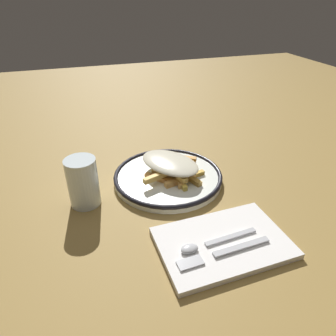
{
  "coord_description": "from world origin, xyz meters",
  "views": [
    {
      "loc": [
        -0.6,
        0.19,
        0.41
      ],
      "look_at": [
        0.0,
        0.0,
        0.03
      ],
      "focal_mm": 32.71,
      "sensor_mm": 36.0,
      "label": 1
    }
  ],
  "objects_px": {
    "fries_heap": "(171,166)",
    "spoon": "(206,244)",
    "water_glass": "(83,182)",
    "plate": "(168,177)",
    "fork": "(224,252)",
    "napkin": "(223,243)"
  },
  "relations": [
    {
      "from": "plate",
      "to": "fork",
      "type": "relative_size",
      "value": 1.49
    },
    {
      "from": "fork",
      "to": "fries_heap",
      "type": "bearing_deg",
      "value": 1.55
    },
    {
      "from": "fries_heap",
      "to": "fork",
      "type": "height_order",
      "value": "fries_heap"
    },
    {
      "from": "spoon",
      "to": "water_glass",
      "type": "xyz_separation_m",
      "value": [
        0.21,
        0.19,
        0.04
      ]
    },
    {
      "from": "fork",
      "to": "napkin",
      "type": "bearing_deg",
      "value": -23.06
    },
    {
      "from": "fries_heap",
      "to": "water_glass",
      "type": "height_order",
      "value": "water_glass"
    },
    {
      "from": "fries_heap",
      "to": "spoon",
      "type": "bearing_deg",
      "value": 176.4
    },
    {
      "from": "water_glass",
      "to": "spoon",
      "type": "bearing_deg",
      "value": -137.65
    },
    {
      "from": "napkin",
      "to": "spoon",
      "type": "relative_size",
      "value": 1.53
    },
    {
      "from": "napkin",
      "to": "spoon",
      "type": "xyz_separation_m",
      "value": [
        -0.0,
        0.03,
        0.01
      ]
    },
    {
      "from": "water_glass",
      "to": "plate",
      "type": "bearing_deg",
      "value": -81.38
    },
    {
      "from": "fries_heap",
      "to": "plate",
      "type": "bearing_deg",
      "value": 108.83
    },
    {
      "from": "plate",
      "to": "napkin",
      "type": "distance_m",
      "value": 0.24
    },
    {
      "from": "plate",
      "to": "spoon",
      "type": "relative_size",
      "value": 1.72
    },
    {
      "from": "fork",
      "to": "spoon",
      "type": "distance_m",
      "value": 0.03
    },
    {
      "from": "fries_heap",
      "to": "spoon",
      "type": "distance_m",
      "value": 0.25
    },
    {
      "from": "fork",
      "to": "spoon",
      "type": "bearing_deg",
      "value": 40.97
    },
    {
      "from": "fries_heap",
      "to": "napkin",
      "type": "bearing_deg",
      "value": -175.38
    },
    {
      "from": "plate",
      "to": "napkin",
      "type": "relative_size",
      "value": 1.12
    },
    {
      "from": "fries_heap",
      "to": "spoon",
      "type": "relative_size",
      "value": 1.21
    },
    {
      "from": "fork",
      "to": "water_glass",
      "type": "bearing_deg",
      "value": 42.2
    },
    {
      "from": "fries_heap",
      "to": "water_glass",
      "type": "relative_size",
      "value": 1.71
    }
  ]
}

